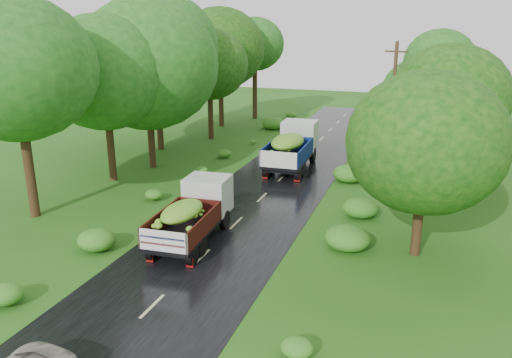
% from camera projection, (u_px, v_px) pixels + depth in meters
% --- Properties ---
extents(ground, '(120.00, 120.00, 0.00)m').
position_uv_depth(ground, '(152.00, 307.00, 17.31)').
color(ground, '#1F4D10').
rests_on(ground, ground).
extents(road, '(6.50, 80.00, 0.02)m').
position_uv_depth(road, '(211.00, 248.00, 21.81)').
color(road, black).
rests_on(road, ground).
extents(road_lines, '(0.12, 69.60, 0.00)m').
position_uv_depth(road_lines, '(220.00, 239.00, 22.71)').
color(road_lines, '#BFB78C').
rests_on(road_lines, road).
extents(truck_near, '(2.40, 5.94, 2.45)m').
position_uv_depth(truck_near, '(194.00, 211.00, 22.28)').
color(truck_near, black).
rests_on(truck_near, ground).
extents(truck_far, '(2.60, 6.86, 2.86)m').
position_uv_depth(truck_far, '(293.00, 145.00, 33.48)').
color(truck_far, black).
rests_on(truck_far, ground).
extents(utility_pole, '(1.42, 0.56, 8.37)m').
position_uv_depth(utility_pole, '(392.00, 107.00, 31.79)').
color(utility_pole, '#382616').
rests_on(utility_pole, ground).
extents(trees_left, '(6.50, 33.17, 9.54)m').
position_uv_depth(trees_left, '(168.00, 58.00, 36.07)').
color(trees_left, black).
rests_on(trees_left, ground).
extents(trees_right, '(4.89, 33.35, 7.70)m').
position_uv_depth(trees_right, '(436.00, 91.00, 31.57)').
color(trees_right, black).
rests_on(trees_right, ground).
extents(shrubs, '(11.90, 44.00, 0.70)m').
position_uv_depth(shrubs, '(273.00, 182.00, 29.82)').
color(shrubs, '#2D6918').
rests_on(shrubs, ground).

